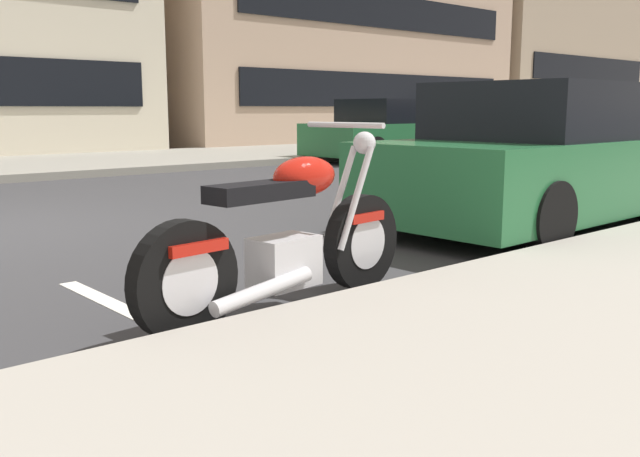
{
  "coord_description": "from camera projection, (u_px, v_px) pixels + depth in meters",
  "views": [
    {
      "loc": [
        -1.81,
        -7.47,
        1.2
      ],
      "look_at": [
        1.08,
        -4.19,
        0.45
      ],
      "focal_mm": 39.29,
      "sensor_mm": 36.0,
      "label": 1
    }
  ],
  "objects": [
    {
      "name": "sidewalk_far_curb",
      "position": [
        350.0,
        149.0,
        19.85
      ],
      "size": [
        120.0,
        5.0,
        0.14
      ],
      "primitive_type": "cube",
      "color": "gray",
      "rests_on": "ground"
    },
    {
      "name": "parking_stall_stripe",
      "position": [
        142.0,
        317.0,
        4.07
      ],
      "size": [
        0.12,
        2.2,
        0.01
      ],
      "primitive_type": "cube",
      "color": "silver",
      "rests_on": "ground"
    },
    {
      "name": "parked_motorcycle",
      "position": [
        287.0,
        240.0,
        4.16
      ],
      "size": [
        2.1,
        0.62,
        1.12
      ],
      "rotation": [
        0.0,
        0.0,
        0.1
      ],
      "color": "black",
      "rests_on": "ground"
    },
    {
      "name": "parked_car_mid_block",
      "position": [
        556.0,
        158.0,
        7.38
      ],
      "size": [
        4.7,
        1.9,
        1.45
      ],
      "rotation": [
        0.0,
        0.0,
        0.02
      ],
      "color": "#236638",
      "rests_on": "ground"
    },
    {
      "name": "car_opposite_curb",
      "position": [
        390.0,
        131.0,
        16.5
      ],
      "size": [
        4.14,
        1.95,
        1.42
      ],
      "rotation": [
        0.0,
        0.0,
        3.13
      ],
      "color": "#236638",
      "rests_on": "ground"
    },
    {
      "name": "townhouse_behind_pole",
      "position": [
        302.0,
        31.0,
        26.72
      ],
      "size": [
        14.48,
        9.04,
        8.3
      ],
      "color": "tan",
      "rests_on": "ground"
    },
    {
      "name": "townhouse_corner_block",
      "position": [
        621.0,
        49.0,
        46.07
      ],
      "size": [
        15.74,
        11.61,
        10.16
      ],
      "color": "tan",
      "rests_on": "ground"
    }
  ]
}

